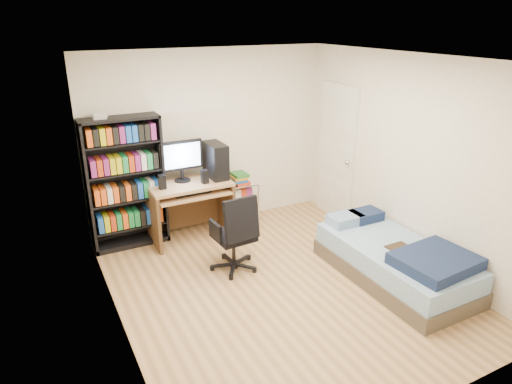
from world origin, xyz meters
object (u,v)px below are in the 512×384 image
media_shelf (126,182)px  bed (396,261)px  office_chair (235,246)px  computer_desk (196,186)px

media_shelf → bed: media_shelf is taller
media_shelf → office_chair: size_ratio=1.84×
computer_desk → office_chair: (0.07, -1.10, -0.42)m
media_shelf → computer_desk: 0.92m
media_shelf → office_chair: 1.68m
computer_desk → office_chair: size_ratio=1.39×
media_shelf → bed: bearing=-42.5°
bed → office_chair: bearing=146.0°
media_shelf → computer_desk: (0.89, -0.15, -0.15)m
media_shelf → office_chair: media_shelf is taller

